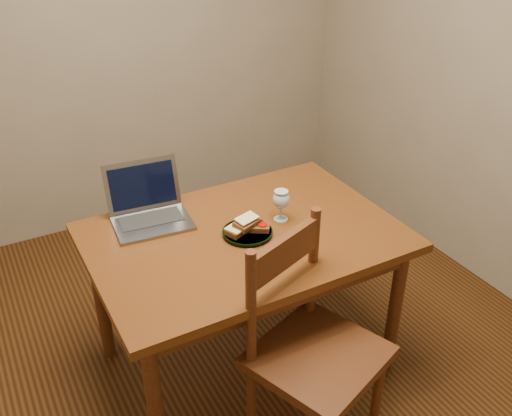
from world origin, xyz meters
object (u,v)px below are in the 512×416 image
chair (313,342)px  milk_glass (281,205)px  table (244,250)px  laptop (148,205)px  plate (247,233)px

chair → milk_glass: size_ratio=4.01×
table → milk_glass: (0.19, 0.02, 0.16)m
chair → table: bearing=72.2°
chair → laptop: 0.94m
table → milk_glass: milk_glass is taller
chair → milk_glass: chair is taller
chair → plate: (-0.02, 0.50, 0.21)m
table → chair: chair is taller
table → chair: bearing=-87.4°
plate → milk_glass: milk_glass is taller
milk_glass → laptop: size_ratio=0.41×
table → plate: 0.10m
milk_glass → plate: bearing=-168.9°
plate → laptop: size_ratio=0.60×
chair → plate: size_ratio=2.73×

